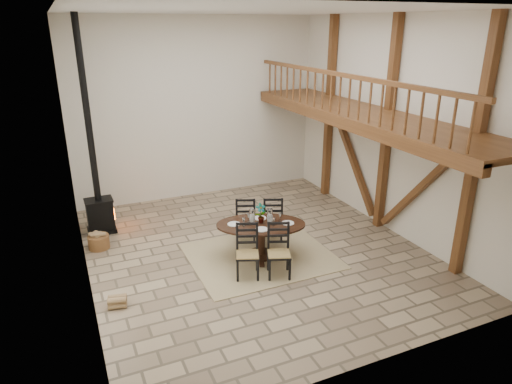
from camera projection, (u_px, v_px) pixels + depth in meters
name	position (u px, v px, depth m)	size (l,w,h in m)	color
ground	(255.00, 250.00, 10.20)	(8.00, 8.00, 0.00)	tan
room_shell	(306.00, 112.00, 9.60)	(7.02, 8.02, 5.01)	silver
rug	(261.00, 256.00, 9.94)	(3.00, 2.50, 0.02)	tan
dining_table	(261.00, 238.00, 9.78)	(2.18, 2.35, 1.22)	black
wood_stove	(97.00, 188.00, 10.72)	(0.66, 0.51, 5.00)	black
log_basket	(99.00, 241.00, 10.25)	(0.47, 0.47, 0.39)	brown
log_stack	(117.00, 302.00, 8.13)	(0.36, 0.29, 0.22)	#9C7757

